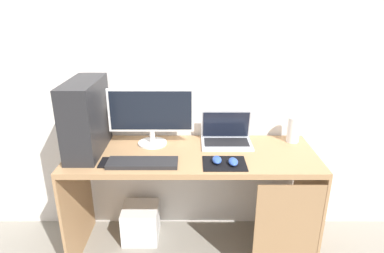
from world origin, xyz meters
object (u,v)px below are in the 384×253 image
(laptop, at_px, (226,137))
(mouse_right, at_px, (233,162))
(pc_tower, at_px, (86,117))
(speaker, at_px, (293,129))
(subwoofer, at_px, (141,222))
(mouse_left, at_px, (217,160))
(monitor, at_px, (151,115))
(cell_phone, at_px, (106,162))
(keyboard, at_px, (143,163))

(laptop, distance_m, mouse_right, 0.33)
(pc_tower, bearing_deg, laptop, 7.87)
(pc_tower, relative_size, laptop, 1.41)
(speaker, xyz_separation_m, subwoofer, (-1.08, -0.06, -0.72))
(pc_tower, bearing_deg, mouse_left, -12.28)
(mouse_left, bearing_deg, laptop, 74.25)
(pc_tower, height_order, monitor, pc_tower)
(mouse_right, bearing_deg, subwoofer, 154.83)
(laptop, distance_m, mouse_left, 0.32)
(subwoofer, bearing_deg, pc_tower, -162.26)
(mouse_right, relative_size, subwoofer, 0.37)
(speaker, distance_m, mouse_left, 0.64)
(monitor, bearing_deg, mouse_right, -30.71)
(cell_phone, distance_m, subwoofer, 0.71)
(monitor, height_order, keyboard, monitor)
(pc_tower, bearing_deg, speaker, 6.33)
(cell_phone, xyz_separation_m, subwoofer, (0.14, 0.27, -0.64))
(speaker, height_order, keyboard, speaker)
(laptop, bearing_deg, cell_phone, -158.11)
(monitor, bearing_deg, pc_tower, -165.46)
(mouse_left, distance_m, mouse_right, 0.10)
(mouse_left, bearing_deg, mouse_right, -14.74)
(laptop, xyz_separation_m, keyboard, (-0.53, -0.32, -0.03))
(laptop, distance_m, speaker, 0.47)
(monitor, bearing_deg, mouse_left, -33.77)
(speaker, xyz_separation_m, keyboard, (-0.99, -0.35, -0.08))
(mouse_left, distance_m, subwoofer, 0.89)
(pc_tower, distance_m, mouse_left, 0.86)
(pc_tower, height_order, cell_phone, pc_tower)
(laptop, bearing_deg, mouse_right, -88.31)
(pc_tower, xyz_separation_m, laptop, (0.90, 0.12, -0.19))
(speaker, distance_m, keyboard, 1.06)
(pc_tower, xyz_separation_m, monitor, (0.40, 0.10, -0.02))
(pc_tower, relative_size, mouse_right, 5.01)
(monitor, xyz_separation_m, mouse_right, (0.52, -0.31, -0.19))
(keyboard, distance_m, mouse_right, 0.54)
(laptop, distance_m, subwoofer, 0.92)
(speaker, bearing_deg, laptop, -176.69)
(laptop, bearing_deg, keyboard, -148.70)
(mouse_right, distance_m, cell_phone, 0.77)
(mouse_right, xyz_separation_m, cell_phone, (-0.77, 0.02, -0.02))
(monitor, bearing_deg, speaker, 2.86)
(monitor, distance_m, cell_phone, 0.43)
(monitor, height_order, subwoofer, monitor)
(monitor, relative_size, speaker, 3.18)
(mouse_left, bearing_deg, keyboard, -177.43)
(pc_tower, height_order, keyboard, pc_tower)
(pc_tower, height_order, subwoofer, pc_tower)
(speaker, relative_size, mouse_left, 1.85)
(keyboard, relative_size, subwoofer, 1.62)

